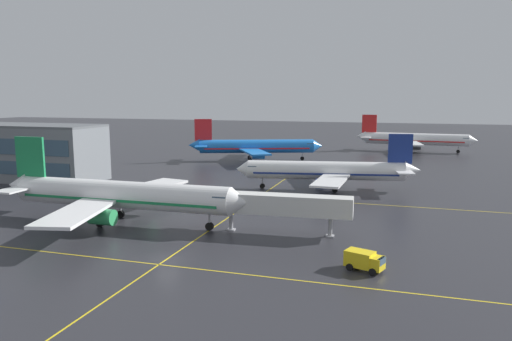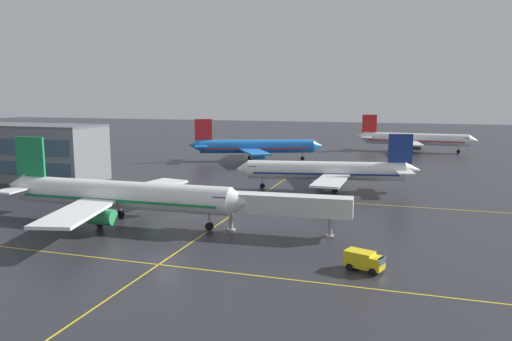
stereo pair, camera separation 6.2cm
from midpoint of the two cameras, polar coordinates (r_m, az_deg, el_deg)
The scene contains 8 objects.
ground_plane at distance 58.21m, azimuth -10.39°, elevation -10.16°, with size 600.00×600.00×0.00m, color #28282D.
airliner_front_gate at distance 74.51m, azimuth -15.82°, elevation -2.77°, with size 40.04×34.64×12.48m.
airliner_second_row at distance 97.93m, azimuth 8.36°, elevation -0.04°, with size 36.50×31.07×11.38m.
airliner_third_row at distance 140.87m, azimuth -0.15°, elevation 2.83°, with size 37.72×32.31×12.10m.
airliner_far_left_stand at distance 172.55m, azimuth 18.01°, elevation 3.51°, with size 39.22×33.81×12.20m.
taxiway_markings at distance 73.17m, azimuth -4.13°, elevation -6.08°, with size 163.60×84.37×0.01m.
service_truck_red_van at distance 54.57m, azimuth 12.57°, elevation -10.22°, with size 4.48×3.18×2.10m.
jet_bridge at distance 66.87m, azimuth 0.63°, elevation -3.90°, with size 21.96×4.41×5.58m.
Camera 1 is at (25.87, -48.65, 18.75)m, focal length 34.12 mm.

